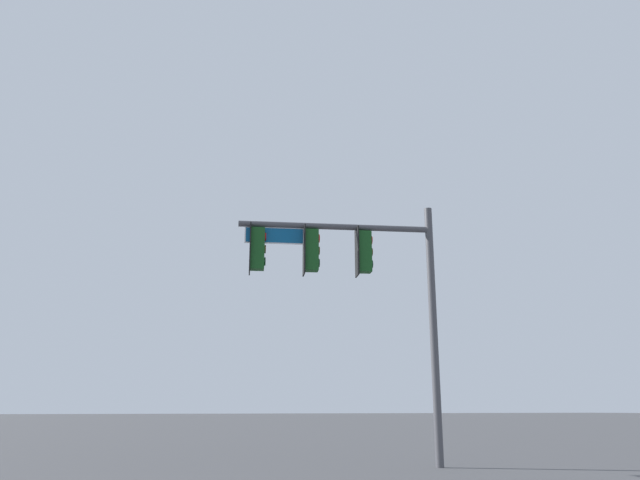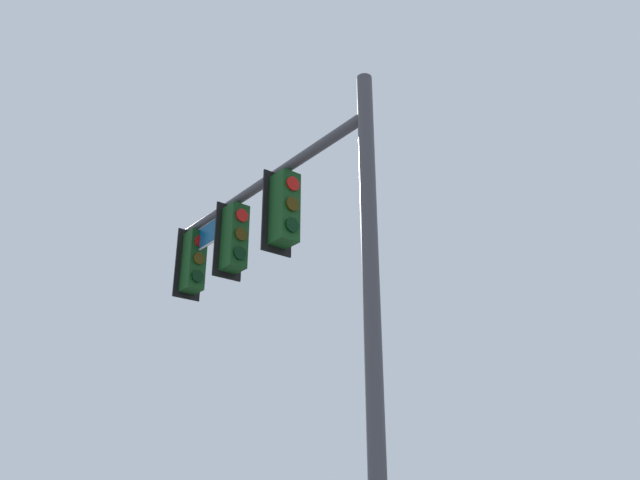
% 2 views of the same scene
% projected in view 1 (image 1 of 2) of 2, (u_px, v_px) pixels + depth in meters
% --- Properties ---
extents(signal_pole_near, '(5.07, 1.53, 6.66)m').
position_uv_depth(signal_pole_near, '(350.00, 271.00, 16.27)').
color(signal_pole_near, '#47474C').
rests_on(signal_pole_near, ground_plane).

